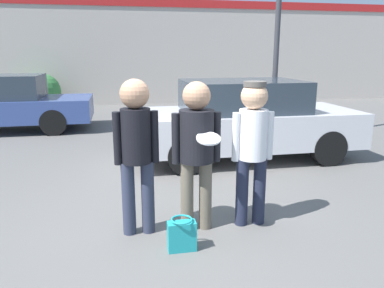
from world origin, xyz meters
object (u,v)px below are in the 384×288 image
Objects in this scene: person_middle_with_frisbee at (197,143)px; handbag at (182,235)px; person_left at (136,144)px; parked_car_near at (244,120)px; person_right at (253,141)px; shrub at (42,92)px.

handbag is (-0.26, -0.46, -0.88)m from person_middle_with_frisbee.
person_middle_with_frisbee is 4.85× the size of handbag.
parked_car_near is (2.25, 2.84, -0.30)m from person_left.
parked_car_near is at bearing 72.53° from person_right.
person_left is 1.35m from person_right.
person_left is 1.03× the size of person_right.
person_right is 0.40× the size of parked_car_near.
person_right is 1.32× the size of shrub.
person_left reaches higher than person_middle_with_frisbee.
person_middle_with_frisbee is 1.01× the size of person_right.
person_middle_with_frisbee reaches higher than shrub.
parked_car_near is (1.57, 2.87, -0.29)m from person_middle_with_frisbee.
person_right is (0.67, 0.01, -0.01)m from person_middle_with_frisbee.
handbag is at bearing -49.93° from person_left.
handbag is (0.42, -0.50, -0.89)m from person_left.
parked_car_near reaches higher than shrub.
person_left is 1.02× the size of person_middle_with_frisbee.
person_right is at bearing 26.85° from handbag.
handbag is at bearing -118.75° from parked_car_near.
person_left reaches higher than handbag.
shrub reaches higher than handbag.
person_right is 1.36m from handbag.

